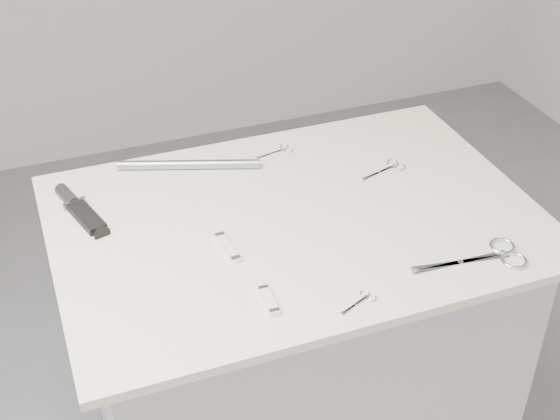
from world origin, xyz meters
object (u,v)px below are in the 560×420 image
object	(u,v)px
plinth	(294,374)
sheathed_knife	(78,208)
embroidery_scissors_b	(279,151)
pocket_knife_a	(228,247)
metal_rail	(189,165)
large_shears	(491,257)
embroidery_scissors_a	(389,168)
tiny_scissors	(361,301)
pocket_knife_b	(269,301)

from	to	relation	value
plinth	sheathed_knife	world-z (taller)	sheathed_knife
embroidery_scissors_b	sheathed_knife	bearing A→B (deg)	176.52
pocket_knife_a	metal_rail	distance (m)	0.32
large_shears	embroidery_scissors_a	size ratio (longest dim) A/B	1.92
pocket_knife_a	tiny_scissors	bearing A→B (deg)	-146.39
embroidery_scissors_a	embroidery_scissors_b	distance (m)	0.26
tiny_scissors	pocket_knife_b	distance (m)	0.17
sheathed_knife	metal_rail	bearing A→B (deg)	-88.86
tiny_scissors	pocket_knife_a	world-z (taller)	pocket_knife_a
large_shears	sheathed_knife	bearing A→B (deg)	153.89
plinth	tiny_scissors	xyz separation A→B (m)	(0.01, -0.29, 0.47)
plinth	large_shears	distance (m)	0.62
metal_rail	sheathed_knife	bearing A→B (deg)	-162.96
large_shears	tiny_scissors	bearing A→B (deg)	-169.56
pocket_knife_a	large_shears	bearing A→B (deg)	-117.86
pocket_knife_a	pocket_knife_b	bearing A→B (deg)	-177.05
pocket_knife_a	metal_rail	xyz separation A→B (m)	(0.01, 0.32, 0.01)
metal_rail	pocket_knife_b	bearing A→B (deg)	-88.27
embroidery_scissors_b	metal_rail	size ratio (longest dim) A/B	0.30
pocket_knife_b	metal_rail	size ratio (longest dim) A/B	0.23
large_shears	plinth	bearing A→B (deg)	144.57
plinth	embroidery_scissors_b	bearing A→B (deg)	77.10
embroidery_scissors_b	tiny_scissors	world-z (taller)	same
embroidery_scissors_a	sheathed_knife	bearing A→B (deg)	156.85
large_shears	sheathed_knife	xyz separation A→B (m)	(-0.72, 0.44, 0.00)
large_shears	sheathed_knife	world-z (taller)	sheathed_knife
embroidery_scissors_a	pocket_knife_b	xyz separation A→B (m)	(-0.41, -0.33, 0.00)
large_shears	pocket_knife_b	distance (m)	0.45
embroidery_scissors_a	sheathed_knife	size ratio (longest dim) A/B	0.62
large_shears	embroidery_scissors_b	xyz separation A→B (m)	(-0.24, 0.52, -0.00)
tiny_scissors	pocket_knife_b	world-z (taller)	pocket_knife_b
pocket_knife_a	metal_rail	size ratio (longest dim) A/B	0.30
plinth	pocket_knife_b	xyz separation A→B (m)	(-0.14, -0.23, 0.47)
plinth	metal_rail	bearing A→B (deg)	121.29
sheathed_knife	pocket_knife_b	size ratio (longest dim) A/B	2.56
embroidery_scissors_a	pocket_knife_b	size ratio (longest dim) A/B	1.60
sheathed_knife	pocket_knife_b	world-z (taller)	sheathed_knife
pocket_knife_b	plinth	bearing A→B (deg)	-29.68
sheathed_knife	pocket_knife_b	distance (m)	0.50
tiny_scissors	pocket_knife_a	size ratio (longest dim) A/B	0.84
embroidery_scissors_b	tiny_scissors	xyz separation A→B (m)	(-0.05, -0.55, -0.00)
large_shears	embroidery_scissors_a	distance (m)	0.36
tiny_scissors	metal_rail	world-z (taller)	metal_rail
embroidery_scissors_b	tiny_scissors	distance (m)	0.55
pocket_knife_a	pocket_knife_b	distance (m)	0.18
embroidery_scissors_b	large_shears	bearing A→B (deg)	-77.82
large_shears	sheathed_knife	size ratio (longest dim) A/B	1.20
tiny_scissors	metal_rail	size ratio (longest dim) A/B	0.25
embroidery_scissors_a	metal_rail	world-z (taller)	metal_rail
embroidery_scissors_a	metal_rail	size ratio (longest dim) A/B	0.37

